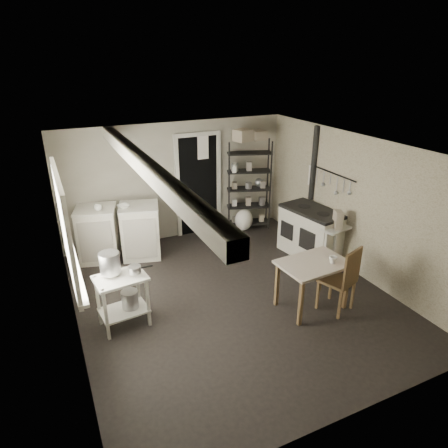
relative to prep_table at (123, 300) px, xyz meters
name	(u,v)px	position (x,y,z in m)	size (l,w,h in m)	color
floor	(232,296)	(1.65, 0.00, -0.40)	(5.00, 5.00, 0.00)	black
ceiling	(234,149)	(1.65, 0.00, 1.90)	(5.00, 5.00, 0.00)	silver
wall_back	(176,182)	(1.65, 2.50, 0.75)	(4.50, 0.02, 2.30)	#AAA491
wall_front	(354,328)	(1.65, -2.50, 0.75)	(4.50, 0.02, 2.30)	#AAA491
wall_left	(67,260)	(-0.60, 0.00, 0.75)	(0.02, 5.00, 2.30)	#AAA491
wall_right	(355,205)	(3.90, 0.00, 0.75)	(0.02, 5.00, 2.30)	#AAA491
window	(63,227)	(-0.57, 0.20, 1.10)	(0.12, 1.76, 1.28)	silver
doorway	(199,186)	(2.10, 2.47, 0.60)	(0.96, 0.10, 2.08)	silver
ceiling_beam	(145,166)	(0.45, 0.00, 1.80)	(0.18, 5.00, 0.18)	silver
wallpaper_panel	(354,205)	(3.89, 0.00, 0.75)	(0.01, 5.00, 2.30)	#BDB59A
utensil_rail	(331,173)	(3.84, 0.60, 1.15)	(0.06, 1.20, 0.44)	silver
prep_table	(123,300)	(0.00, 0.00, 0.00)	(0.66, 0.47, 0.76)	silver
stockpot	(110,263)	(-0.09, 0.10, 0.54)	(0.27, 0.27, 0.29)	silver
saucepan	(135,269)	(0.19, -0.04, 0.45)	(0.17, 0.17, 0.09)	silver
bucket	(130,299)	(0.10, 0.00, -0.02)	(0.23, 0.23, 0.25)	silver
base_cabinets	(120,234)	(0.38, 2.04, 0.06)	(1.50, 0.64, 0.98)	silver
mixing_bowl	(124,209)	(0.48, 1.94, 0.55)	(0.28, 0.28, 0.07)	white
counter_cup	(98,211)	(0.06, 1.99, 0.57)	(0.13, 0.13, 0.10)	white
shelf_rack	(249,185)	(3.13, 2.26, 0.55)	(0.89, 0.35, 1.88)	black
shelf_jar	(234,167)	(2.79, 2.27, 0.96)	(0.08, 0.08, 0.18)	white
storage_box_a	(243,134)	(2.96, 2.24, 1.61)	(0.33, 0.29, 0.23)	beige
storage_box_b	(258,134)	(3.30, 2.24, 1.59)	(0.28, 0.26, 0.18)	beige
stove	(311,233)	(3.56, 0.64, 0.04)	(0.63, 1.14, 0.90)	silver
stovepipe	(314,164)	(3.86, 1.12, 1.19)	(0.11, 0.11, 1.48)	black
side_ledge	(334,247)	(3.60, 0.04, 0.03)	(0.51, 0.27, 0.78)	silver
oats_box	(339,215)	(3.60, 0.03, 0.61)	(0.12, 0.20, 0.30)	beige
work_table	(312,284)	(2.57, -0.72, -0.02)	(0.97, 0.68, 0.74)	beige
table_cup	(333,259)	(2.80, -0.85, 0.41)	(0.11, 0.11, 0.10)	white
chair	(337,280)	(2.86, -0.91, 0.08)	(0.42, 0.44, 1.02)	brown
flour_sack	(244,220)	(2.97, 2.16, -0.16)	(0.39, 0.33, 0.46)	white
floor_crock	(322,269)	(3.35, 0.00, -0.33)	(0.12, 0.12, 0.15)	white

